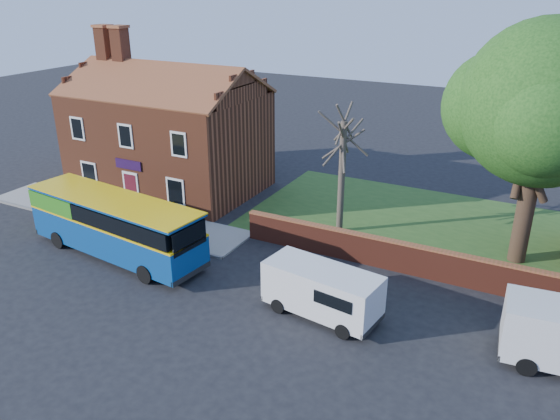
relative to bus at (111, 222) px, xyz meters
The scene contains 10 objects.
ground 4.34m from the bus, 30.08° to the right, with size 120.00×120.00×0.00m, color black.
pavement 5.49m from the bus, 133.54° to the left, with size 18.00×3.50×0.12m, color gray.
kerb 4.46m from the bus, 150.57° to the left, with size 18.00×0.15×0.14m, color slate.
grass_strip 19.85m from the bus, 33.87° to the left, with size 26.00×12.00×0.04m, color #426B28.
shop_building 10.31m from the bus, 110.75° to the left, with size 12.30×8.13×10.50m.
boundary_wall 17.20m from the bus, 17.01° to the left, with size 22.00×0.38×1.60m.
bus is the anchor object (origin of this frame).
van_near 12.02m from the bus, ahead, with size 5.23×2.68×2.19m.
large_tree 21.93m from the bus, 25.66° to the left, with size 9.82×7.77×11.98m.
bare_tree 12.58m from the bus, 40.22° to the left, with size 2.63×3.13×7.02m.
Camera 1 is at (16.18, -16.79, 13.24)m, focal length 35.00 mm.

